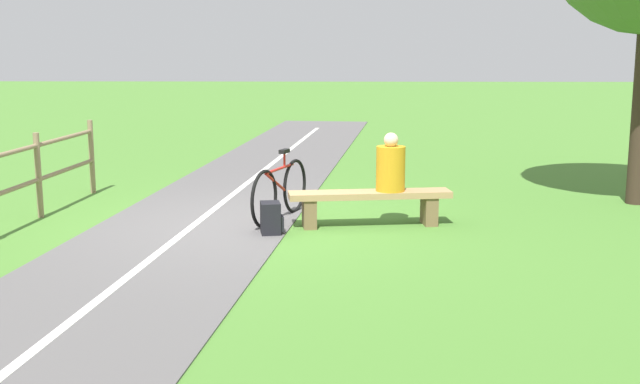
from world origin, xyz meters
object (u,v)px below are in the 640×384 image
object	(u,v)px
bicycle	(280,191)
backpack	(271,219)
bench	(370,201)
person_seated	(391,167)

from	to	relation	value
bicycle	backpack	world-z (taller)	bicycle
backpack	bicycle	bearing A→B (deg)	-93.56
bench	backpack	distance (m)	1.33
bicycle	bench	bearing A→B (deg)	93.87
person_seated	backpack	world-z (taller)	person_seated
bench	bicycle	bearing A→B (deg)	-23.69
person_seated	backpack	xyz separation A→B (m)	(1.48, 0.55, -0.56)
person_seated	bicycle	xyz separation A→B (m)	(1.42, -0.30, -0.37)
bench	person_seated	xyz separation A→B (m)	(-0.26, -0.04, 0.44)
bench	person_seated	distance (m)	0.51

